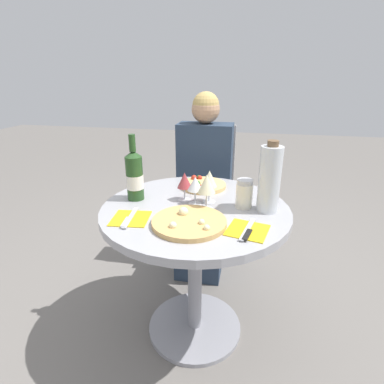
{
  "coord_description": "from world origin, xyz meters",
  "views": [
    {
      "loc": [
        0.23,
        -1.22,
        1.28
      ],
      "look_at": [
        0.0,
        -0.08,
        0.82
      ],
      "focal_mm": 28.0,
      "sensor_mm": 36.0,
      "label": 1
    }
  ],
  "objects": [
    {
      "name": "tall_carafe",
      "position": [
        0.32,
        0.02,
        0.87
      ],
      "size": [
        0.09,
        0.09,
        0.31
      ],
      "color": "silver",
      "rests_on": "dining_table"
    },
    {
      "name": "wine_glass_center",
      "position": [
        -0.01,
        0.02,
        0.82
      ],
      "size": [
        0.07,
        0.07,
        0.13
      ],
      "color": "silver",
      "rests_on": "dining_table"
    },
    {
      "name": "pizza_large",
      "position": [
        0.01,
        -0.18,
        0.73
      ],
      "size": [
        0.3,
        0.3,
        0.05
      ],
      "color": "tan",
      "rests_on": "dining_table"
    },
    {
      "name": "ground_plane",
      "position": [
        0.0,
        0.0,
        0.0
      ],
      "size": [
        12.0,
        12.0,
        0.0
      ],
      "primitive_type": "plane",
      "color": "slate",
      "rests_on": "ground"
    },
    {
      "name": "wine_bottle",
      "position": [
        -0.3,
        0.03,
        0.84
      ],
      "size": [
        0.08,
        0.08,
        0.31
      ],
      "color": "#23471E",
      "rests_on": "dining_table"
    },
    {
      "name": "place_setting_right",
      "position": [
        0.24,
        -0.19,
        0.73
      ],
      "size": [
        0.18,
        0.19,
        0.01
      ],
      "color": "gold",
      "rests_on": "dining_table"
    },
    {
      "name": "wine_glass_front_right",
      "position": [
        0.05,
        -0.02,
        0.84
      ],
      "size": [
        0.08,
        0.08,
        0.16
      ],
      "color": "silver",
      "rests_on": "dining_table"
    },
    {
      "name": "seated_diner",
      "position": [
        -0.06,
        0.59,
        0.53
      ],
      "size": [
        0.35,
        0.39,
        1.19
      ],
      "rotation": [
        0.0,
        0.0,
        3.14
      ],
      "color": "#28384C",
      "rests_on": "ground_plane"
    },
    {
      "name": "chair_behind_diner",
      "position": [
        -0.06,
        0.73,
        0.47
      ],
      "size": [
        0.37,
        0.37,
        0.96
      ],
      "rotation": [
        0.0,
        0.0,
        3.14
      ],
      "color": "#ADADB2",
      "rests_on": "ground_plane"
    },
    {
      "name": "place_setting_left",
      "position": [
        -0.24,
        -0.18,
        0.73
      ],
      "size": [
        0.17,
        0.19,
        0.01
      ],
      "color": "gold",
      "rests_on": "dining_table"
    },
    {
      "name": "wine_glass_back_left",
      "position": [
        -0.06,
        0.07,
        0.82
      ],
      "size": [
        0.07,
        0.07,
        0.14
      ],
      "color": "silver",
      "rests_on": "dining_table"
    },
    {
      "name": "pizza_small_far",
      "position": [
        -0.01,
        0.26,
        0.73
      ],
      "size": [
        0.24,
        0.24,
        0.05
      ],
      "color": "#DBB26B",
      "rests_on": "dining_table"
    },
    {
      "name": "dining_table",
      "position": [
        0.0,
        0.0,
        0.56
      ],
      "size": [
        0.86,
        0.86,
        0.72
      ],
      "color": "gray",
      "rests_on": "ground_plane"
    },
    {
      "name": "wine_glass_back_right",
      "position": [
        0.05,
        0.07,
        0.83
      ],
      "size": [
        0.07,
        0.07,
        0.15
      ],
      "color": "silver",
      "rests_on": "dining_table"
    },
    {
      "name": "sugar_shaker",
      "position": [
        0.22,
        0.04,
        0.79
      ],
      "size": [
        0.07,
        0.07,
        0.13
      ],
      "color": "silver",
      "rests_on": "dining_table"
    }
  ]
}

